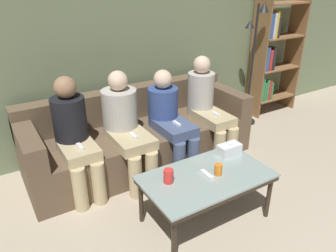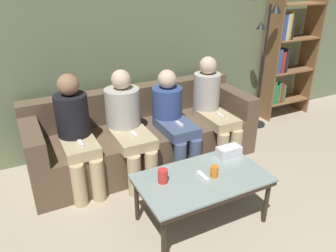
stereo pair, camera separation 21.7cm
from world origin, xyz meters
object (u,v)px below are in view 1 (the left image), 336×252
standing_lamp (254,53)px  seated_person_mid_left (125,124)px  cup_near_left (218,170)px  bookshelf (271,55)px  game_remote (207,174)px  tissue_box (229,149)px  seated_person_mid_right (169,117)px  couch (139,137)px  coffee_table (207,180)px  seated_person_right_end (207,105)px  cup_near_right (168,176)px  seated_person_left_end (74,134)px

standing_lamp → seated_person_mid_left: size_ratio=1.46×
cup_near_left → bookshelf: 2.72m
game_remote → seated_person_mid_left: bearing=106.1°
tissue_box → seated_person_mid_right: bearing=101.7°
couch → tissue_box: bearing=-67.7°
bookshelf → coffee_table: bearing=-147.1°
seated_person_right_end → game_remote: bearing=-127.3°
cup_near_right → tissue_box: 0.72m
tissue_box → bookshelf: 2.35m
standing_lamp → seated_person_right_end: size_ratio=1.43×
game_remote → seated_person_mid_right: size_ratio=0.14×
coffee_table → bookshelf: 2.79m
seated_person_mid_left → standing_lamp: bearing=9.8°
seated_person_left_end → seated_person_mid_right: bearing=-1.6°
standing_lamp → seated_person_mid_right: bearing=-166.6°
seated_person_right_end → seated_person_mid_left: bearing=179.1°
cup_near_right → bookshelf: bookshelf is taller
tissue_box → couch: bearing=112.3°
coffee_table → seated_person_mid_right: 1.02m
bookshelf → seated_person_mid_left: (-2.59, -0.50, -0.28)m
standing_lamp → couch: bearing=-175.5°
couch → game_remote: couch is taller
coffee_table → bookshelf: bookshelf is taller
tissue_box → seated_person_mid_left: bearing=129.8°
game_remote → seated_person_mid_left: (-0.29, 0.99, 0.14)m
standing_lamp → cup_near_left: bearing=-140.9°
seated_person_mid_right → seated_person_mid_left: bearing=178.5°
couch → game_remote: (0.03, -1.21, 0.17)m
seated_person_left_end → seated_person_mid_left: bearing=-1.8°
standing_lamp → bookshelf: bearing=15.5°
bookshelf → seated_person_right_end: 1.67m
couch → cup_near_right: 1.18m
cup_near_left → cup_near_right: 0.43m
game_remote → bookshelf: 2.78m
cup_near_right → seated_person_right_end: (1.07, 0.89, 0.09)m
coffee_table → standing_lamp: (1.80, 1.35, 0.60)m
couch → seated_person_right_end: 0.86m
cup_near_left → seated_person_left_end: seated_person_left_end is taller
cup_near_left → game_remote: (-0.09, 0.04, -0.04)m
coffee_table → tissue_box: size_ratio=4.94×
tissue_box → seated_person_left_end: seated_person_left_end is taller
coffee_table → seated_person_right_end: size_ratio=0.94×
couch → bookshelf: 2.43m
coffee_table → couch: bearing=91.4°
tissue_box → seated_person_right_end: bearing=66.4°
cup_near_left → seated_person_left_end: (-0.89, 1.04, 0.11)m
couch → bookshelf: size_ratio=1.37×
bookshelf → seated_person_left_end: 3.16m
tissue_box → game_remote: tissue_box is taller
couch → seated_person_left_end: 0.86m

